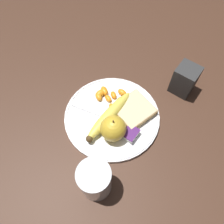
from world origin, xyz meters
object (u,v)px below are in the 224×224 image
Objects in this scene: plate at (112,116)px; bread_slice at (134,110)px; apple at (113,128)px; jam_packet at (130,134)px; condiment_caddy at (185,80)px; fork at (107,117)px; juice_glass at (95,180)px; banana at (109,116)px.

bread_slice is (-0.05, 0.04, 0.02)m from plate.
apple reaches higher than plate.
condiment_caddy is at bearing 171.47° from jam_packet.
bread_slice reaches higher than fork.
juice_glass reaches higher than plate.
jam_packet is (0.01, 0.08, -0.01)m from banana.
plate is 0.25m from condiment_caddy.
condiment_caddy reaches higher than jam_packet.
jam_packet reaches higher than plate.
fork is at bearing -94.69° from jam_packet.
juice_glass reaches higher than fork.
jam_packet is at bearing -177.54° from juice_glass.
fork reaches higher than plate.
fork is (0.06, -0.05, -0.01)m from bread_slice.
banana reaches higher than jam_packet.
plate is at bearing -140.34° from apple.
bread_slice is at bearing 176.38° from apple.
plate is 6.30× the size of jam_packet.
fork is (0.01, -0.01, 0.01)m from plate.
juice_glass is 0.16m from jam_packet.
apple is 0.41× the size of fork.
apple reaches higher than banana.
plate is at bearing -104.98° from jam_packet.
bread_slice is (-0.23, -0.04, -0.03)m from juice_glass.
jam_packet is at bearing -8.53° from condiment_caddy.
condiment_caddy is at bearing 157.29° from bread_slice.
condiment_caddy is at bearing 48.60° from fork.
apple is 0.05m from jam_packet.
condiment_caddy reaches higher than fork.
banana is (-0.03, -0.04, -0.02)m from apple.
apple is (0.05, 0.04, 0.04)m from plate.
apple reaches higher than jam_packet.
jam_packet is (0.02, 0.08, 0.01)m from plate.
jam_packet is at bearing 120.92° from apple.
juice_glass reaches higher than bread_slice.
banana is at bearing -95.14° from jam_packet.
bread_slice is (-0.06, 0.04, -0.01)m from banana.
fork is (-0.03, -0.04, -0.03)m from apple.
fork is at bearing -90.03° from banana.
condiment_caddy reaches higher than apple.
banana is at bearing -13.53° from fork.
banana is 1.01× the size of fork.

